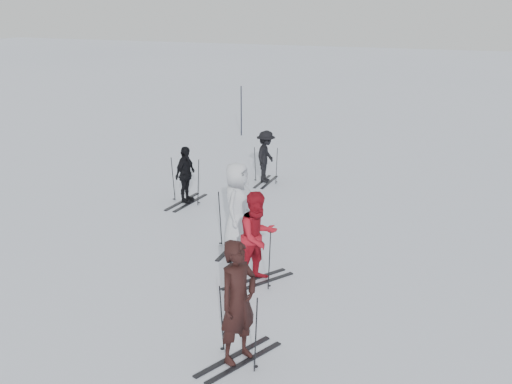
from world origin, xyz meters
TOP-DOWN VIEW (x-y plane):
  - ground at (0.00, 0.00)m, footprint 120.00×120.00m
  - skier_near_dark at (1.89, -4.36)m, footprint 0.69×0.83m
  - skier_red at (1.09, -1.59)m, footprint 1.04×1.12m
  - skier_grey at (-0.00, -0.09)m, footprint 0.68×0.99m
  - skier_uphill_left at (-2.63, 2.39)m, footprint 0.42×0.92m
  - skier_uphill_far at (-1.35, 5.10)m, footprint 0.63×1.04m
  - skis_near_dark at (1.89, -4.36)m, footprint 1.86×1.42m
  - skis_red at (1.09, -1.59)m, footprint 1.83×1.55m
  - skis_grey at (-0.00, -0.09)m, footprint 1.89×1.08m
  - skis_uphill_left at (-2.63, 2.39)m, footprint 1.81×1.02m
  - skis_uphill_far at (-1.35, 5.10)m, footprint 1.57×0.89m
  - piste_marker at (-4.78, 11.15)m, footprint 0.05×0.05m

SIDE VIEW (x-z plane):
  - ground at x=0.00m, z-range 0.00..0.00m
  - skis_uphill_far at x=-1.35m, z-range 0.00..1.12m
  - skis_red at x=1.09m, z-range 0.00..1.18m
  - skis_near_dark at x=1.89m, z-range 0.00..1.20m
  - skis_uphill_left at x=-2.63m, z-range 0.00..1.29m
  - skis_grey at x=0.00m, z-range 0.00..1.34m
  - skier_uphill_left at x=-2.63m, z-range 0.00..1.54m
  - skier_uphill_far at x=-1.35m, z-range 0.00..1.56m
  - skier_red at x=1.09m, z-range 0.00..1.83m
  - skier_grey at x=0.00m, z-range 0.00..1.94m
  - skier_near_dark at x=1.89m, z-range 0.00..1.95m
  - piste_marker at x=-4.78m, z-range 0.00..2.00m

